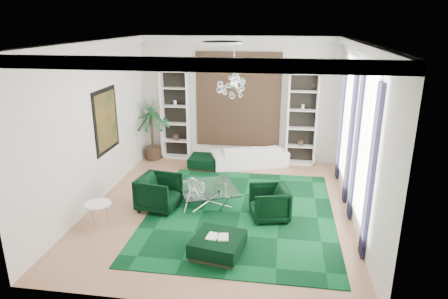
% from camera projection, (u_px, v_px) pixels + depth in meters
% --- Properties ---
extents(floor, '(6.00, 7.00, 0.02)m').
position_uv_depth(floor, '(221.00, 206.00, 9.53)').
color(floor, tan).
rests_on(floor, ground).
extents(ceiling, '(6.00, 7.00, 0.02)m').
position_uv_depth(ceiling, '(220.00, 41.00, 8.34)').
color(ceiling, white).
rests_on(ceiling, ground).
extents(wall_back, '(6.00, 0.02, 3.80)m').
position_uv_depth(wall_back, '(238.00, 100.00, 12.24)').
color(wall_back, silver).
rests_on(wall_back, ground).
extents(wall_front, '(6.00, 0.02, 3.80)m').
position_uv_depth(wall_front, '(181.00, 194.00, 5.64)').
color(wall_front, silver).
rests_on(wall_front, ground).
extents(wall_left, '(0.02, 7.00, 3.80)m').
position_uv_depth(wall_left, '(94.00, 124.00, 9.36)').
color(wall_left, silver).
rests_on(wall_left, ground).
extents(wall_right, '(0.02, 7.00, 3.80)m').
position_uv_depth(wall_right, '(359.00, 135.00, 8.51)').
color(wall_right, silver).
rests_on(wall_right, ground).
extents(crown_molding, '(6.00, 7.00, 0.18)m').
position_uv_depth(crown_molding, '(220.00, 47.00, 8.38)').
color(crown_molding, white).
rests_on(crown_molding, ceiling).
extents(ceiling_medallion, '(0.90, 0.90, 0.05)m').
position_uv_depth(ceiling_medallion, '(222.00, 43.00, 8.64)').
color(ceiling_medallion, white).
rests_on(ceiling_medallion, ceiling).
extents(tapestry, '(2.50, 0.06, 2.80)m').
position_uv_depth(tapestry, '(238.00, 100.00, 12.19)').
color(tapestry, black).
rests_on(tapestry, wall_back).
extents(shelving_left, '(0.90, 0.38, 2.80)m').
position_uv_depth(shelving_left, '(175.00, 115.00, 12.48)').
color(shelving_left, white).
rests_on(shelving_left, floor).
extents(shelving_right, '(0.90, 0.38, 2.80)m').
position_uv_depth(shelving_right, '(302.00, 119.00, 11.93)').
color(shelving_right, white).
rests_on(shelving_right, floor).
extents(painting, '(0.04, 1.30, 1.60)m').
position_uv_depth(painting, '(107.00, 120.00, 9.94)').
color(painting, black).
rests_on(painting, wall_left).
extents(window_near, '(0.03, 1.10, 2.90)m').
position_uv_depth(window_near, '(366.00, 148.00, 7.67)').
color(window_near, white).
rests_on(window_near, wall_right).
extents(curtain_near_a, '(0.07, 0.30, 3.25)m').
position_uv_depth(curtain_near_a, '(371.00, 175.00, 7.02)').
color(curtain_near_a, black).
rests_on(curtain_near_a, floor).
extents(curtain_near_b, '(0.07, 0.30, 3.25)m').
position_uv_depth(curtain_near_b, '(356.00, 148.00, 8.49)').
color(curtain_near_b, black).
rests_on(curtain_near_b, floor).
extents(window_far, '(0.03, 1.10, 2.90)m').
position_uv_depth(window_far, '(348.00, 118.00, 9.93)').
color(window_far, white).
rests_on(window_far, wall_right).
extents(curtain_far_a, '(0.07, 0.30, 3.25)m').
position_uv_depth(curtain_far_a, '(350.00, 137.00, 9.28)').
color(curtain_far_a, black).
rests_on(curtain_far_a, floor).
extents(curtain_far_b, '(0.07, 0.30, 3.25)m').
position_uv_depth(curtain_far_b, '(342.00, 121.00, 10.74)').
color(curtain_far_b, black).
rests_on(curtain_far_b, floor).
extents(rug, '(4.20, 5.00, 0.02)m').
position_uv_depth(rug, '(241.00, 213.00, 9.18)').
color(rug, black).
rests_on(rug, floor).
extents(sofa, '(2.41, 1.60, 0.66)m').
position_uv_depth(sofa, '(250.00, 155.00, 12.07)').
color(sofa, white).
rests_on(sofa, floor).
extents(armchair_left, '(1.02, 1.00, 0.82)m').
position_uv_depth(armchair_left, '(159.00, 193.00, 9.29)').
color(armchair_left, black).
rests_on(armchair_left, floor).
extents(armchair_right, '(1.00, 0.98, 0.75)m').
position_uv_depth(armchair_right, '(269.00, 203.00, 8.83)').
color(armchair_right, black).
rests_on(armchair_right, floor).
extents(coffee_table, '(1.68, 1.68, 0.44)m').
position_uv_depth(coffee_table, '(208.00, 196.00, 9.55)').
color(coffee_table, white).
rests_on(coffee_table, floor).
extents(ottoman_side, '(0.83, 0.83, 0.36)m').
position_uv_depth(ottoman_side, '(204.00, 162.00, 11.94)').
color(ottoman_side, black).
rests_on(ottoman_side, floor).
extents(ottoman_front, '(1.06, 1.06, 0.36)m').
position_uv_depth(ottoman_front, '(218.00, 246.00, 7.54)').
color(ottoman_front, black).
rests_on(ottoman_front, floor).
extents(book, '(0.42, 0.28, 0.03)m').
position_uv_depth(book, '(218.00, 236.00, 7.48)').
color(book, white).
rests_on(book, ottoman_front).
extents(side_table, '(0.66, 0.66, 0.53)m').
position_uv_depth(side_table, '(99.00, 215.00, 8.51)').
color(side_table, white).
rests_on(side_table, floor).
extents(palm, '(1.86, 1.86, 2.52)m').
position_uv_depth(palm, '(151.00, 121.00, 12.35)').
color(palm, '#154D26').
rests_on(palm, floor).
extents(chandelier, '(0.94, 0.94, 0.68)m').
position_uv_depth(chandelier, '(234.00, 85.00, 8.88)').
color(chandelier, white).
rests_on(chandelier, ceiling).
extents(table_plant, '(0.17, 0.15, 0.24)m').
position_uv_depth(table_plant, '(220.00, 188.00, 9.14)').
color(table_plant, '#154D26').
rests_on(table_plant, coffee_table).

